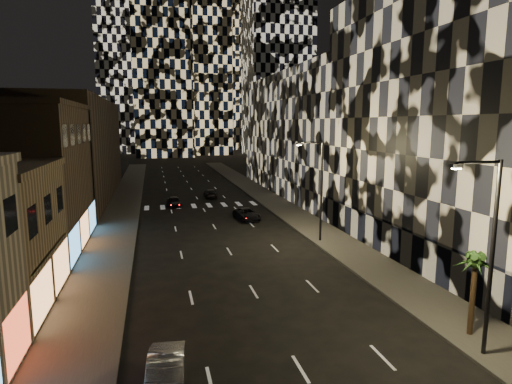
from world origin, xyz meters
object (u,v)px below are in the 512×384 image
palm_tree (475,267)px  car_dark_midlane (174,202)px  streetlight_far (319,184)px  car_dark_oncoming (210,193)px  car_dark_rightlane (247,214)px  streetlight_near (488,245)px  car_silver_parked (166,374)px

palm_tree → car_dark_midlane: bearing=108.5°
streetlight_far → car_dark_oncoming: bearing=103.8°
car_dark_midlane → car_dark_rightlane: car_dark_midlane is taller
car_dark_midlane → streetlight_near: bearing=-80.0°
streetlight_near → car_dark_midlane: 41.97m
streetlight_near → car_silver_parked: streetlight_near is taller
streetlight_near → streetlight_far: 20.00m
car_dark_midlane → streetlight_far: bearing=-65.8°
streetlight_far → palm_tree: (0.96, -18.26, -1.67)m
streetlight_far → car_dark_midlane: 23.70m
car_silver_parked → palm_tree: palm_tree is taller
car_dark_midlane → palm_tree: bearing=-78.0°
car_silver_parked → car_dark_oncoming: size_ratio=1.02×
streetlight_far → palm_tree: streetlight_far is taller
streetlight_far → car_dark_oncoming: streetlight_far is taller
car_dark_midlane → car_dark_oncoming: (5.47, 5.94, -0.07)m
car_silver_parked → car_dark_rightlane: bearing=76.9°
streetlight_near → car_dark_midlane: size_ratio=2.29×
streetlight_far → car_dark_rightlane: 12.15m
car_dark_oncoming → palm_tree: size_ratio=0.96×
car_dark_oncoming → car_silver_parked: bearing=82.1°
streetlight_near → streetlight_far: (0.00, 20.00, 0.00)m
car_dark_midlane → car_dark_oncoming: size_ratio=0.95×
car_silver_parked → palm_tree: bearing=8.7°
car_dark_rightlane → palm_tree: palm_tree is taller
car_dark_midlane → palm_tree: size_ratio=0.92×
streetlight_near → palm_tree: (0.96, 1.74, -1.67)m
streetlight_near → car_dark_rightlane: 30.98m
streetlight_near → car_dark_rightlane: streetlight_near is taller
streetlight_far → car_dark_rightlane: bearing=112.9°
streetlight_near → car_dark_oncoming: (-6.38, 45.92, -4.75)m
car_silver_parked → streetlight_far: bearing=58.9°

